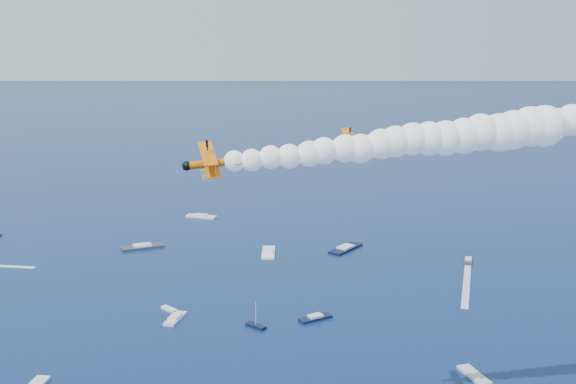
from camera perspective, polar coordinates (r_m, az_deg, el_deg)
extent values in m
cube|color=#292D37|center=(244.87, 13.87, -5.21)|extent=(5.76, 8.29, 0.70)
cube|color=white|center=(246.07, -1.54, -4.74)|extent=(6.74, 13.80, 0.70)
cube|color=black|center=(188.73, -2.53, -10.38)|extent=(5.11, 5.70, 0.70)
cube|color=silver|center=(195.14, -8.78, -9.72)|extent=(6.55, 9.49, 0.70)
cube|color=silver|center=(169.21, 14.30, -13.67)|extent=(4.26, 9.80, 0.70)
cube|color=white|center=(201.55, -9.25, -8.98)|extent=(4.36, 5.16, 0.70)
cube|color=white|center=(293.53, -6.78, -1.90)|extent=(12.49, 9.26, 0.70)
cube|color=black|center=(251.08, 4.51, -4.41)|extent=(14.06, 13.50, 0.70)
cube|color=black|center=(193.33, 2.14, -9.79)|extent=(9.51, 5.87, 0.70)
cube|color=#2F363F|center=(257.11, -11.28, -4.21)|extent=(15.33, 7.68, 0.70)
cube|color=white|center=(223.19, 13.73, -7.08)|extent=(18.29, 35.10, 0.04)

